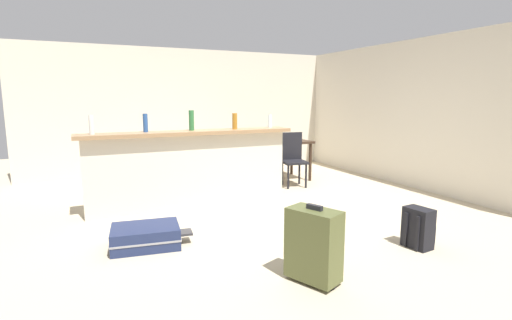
{
  "coord_description": "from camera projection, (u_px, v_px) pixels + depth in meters",
  "views": [
    {
      "loc": [
        -2.18,
        -4.8,
        1.54
      ],
      "look_at": [
        0.15,
        0.22,
        0.63
      ],
      "focal_mm": 27.01,
      "sensor_mm": 36.0,
      "label": 1
    }
  ],
  "objects": [
    {
      "name": "dining_chair_near_partition",
      "position": [
        293.0,
        156.0,
        6.71
      ],
      "size": [
        0.47,
        0.47,
        0.93
      ],
      "color": "black",
      "rests_on": "ground_plane"
    },
    {
      "name": "dining_table",
      "position": [
        278.0,
        146.0,
        7.17
      ],
      "size": [
        1.1,
        0.8,
        0.74
      ],
      "color": "#332319",
      "rests_on": "ground_plane"
    },
    {
      "name": "suitcase_upright_olive",
      "position": [
        314.0,
        244.0,
        3.2
      ],
      "size": [
        0.39,
        0.5,
        0.67
      ],
      "color": "#51562D",
      "rests_on": "ground_plane"
    },
    {
      "name": "bottle_blue",
      "position": [
        145.0,
        123.0,
        5.09
      ],
      "size": [
        0.06,
        0.06,
        0.24
      ],
      "primitive_type": "cylinder",
      "color": "#284C89",
      "rests_on": "bar_countertop"
    },
    {
      "name": "bar_countertop",
      "position": [
        190.0,
        133.0,
        5.3
      ],
      "size": [
        2.96,
        0.4,
        0.05
      ],
      "primitive_type": "cube",
      "color": "#93704C",
      "rests_on": "partition_half_wall"
    },
    {
      "name": "partition_half_wall",
      "position": [
        191.0,
        171.0,
        5.39
      ],
      "size": [
        2.8,
        0.2,
        1.03
      ],
      "primitive_type": "cube",
      "color": "beige",
      "rests_on": "ground_plane"
    },
    {
      "name": "suitcase_flat_navy",
      "position": [
        146.0,
        236.0,
        4.0
      ],
      "size": [
        0.86,
        0.58,
        0.22
      ],
      "color": "#1E284C",
      "rests_on": "ground_plane"
    },
    {
      "name": "bottle_white",
      "position": [
        92.0,
        125.0,
        4.76
      ],
      "size": [
        0.06,
        0.06,
        0.24
      ],
      "primitive_type": "cylinder",
      "color": "silver",
      "rests_on": "bar_countertop"
    },
    {
      "name": "bottle_amber",
      "position": [
        235.0,
        121.0,
        5.54
      ],
      "size": [
        0.07,
        0.07,
        0.23
      ],
      "primitive_type": "cylinder",
      "color": "#9E661E",
      "rests_on": "bar_countertop"
    },
    {
      "name": "ground_plane",
      "position": [
        253.0,
        209.0,
        5.45
      ],
      "size": [
        13.0,
        13.0,
        0.05
      ],
      "primitive_type": "cube",
      "color": "#BCAD8E"
    },
    {
      "name": "backpack_black",
      "position": [
        418.0,
        228.0,
        3.97
      ],
      "size": [
        0.27,
        0.3,
        0.42
      ],
      "color": "black",
      "rests_on": "ground_plane"
    },
    {
      "name": "bottle_clear",
      "position": [
        270.0,
        121.0,
        5.88
      ],
      "size": [
        0.06,
        0.06,
        0.2
      ],
      "primitive_type": "cylinder",
      "color": "silver",
      "rests_on": "bar_countertop"
    },
    {
      "name": "wall_right",
      "position": [
        403.0,
        114.0,
        6.78
      ],
      "size": [
        0.1,
        6.0,
        2.5
      ],
      "primitive_type": "cube",
      "color": "beige",
      "rests_on": "ground_plane"
    },
    {
      "name": "wall_back",
      "position": [
        192.0,
        111.0,
        7.98
      ],
      "size": [
        6.6,
        0.1,
        2.5
      ],
      "primitive_type": "cube",
      "color": "beige",
      "rests_on": "ground_plane"
    },
    {
      "name": "bottle_green",
      "position": [
        191.0,
        120.0,
        5.34
      ],
      "size": [
        0.07,
        0.07,
        0.28
      ],
      "primitive_type": "cylinder",
      "color": "#2D6B38",
      "rests_on": "bar_countertop"
    }
  ]
}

